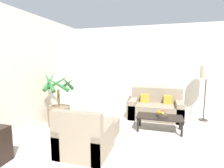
{
  "coord_description": "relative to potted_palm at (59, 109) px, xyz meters",
  "views": [
    {
      "loc": [
        -0.55,
        0.45,
        1.65
      ],
      "look_at": [
        -1.85,
        5.02,
        1.0
      ],
      "focal_mm": 28.0,
      "sensor_mm": 36.0,
      "label": 1
    }
  ],
  "objects": [
    {
      "name": "orange_fruit",
      "position": [
        2.45,
        0.33,
        0.03
      ],
      "size": [
        0.08,
        0.08,
        0.08
      ],
      "color": "orange",
      "rests_on": "fruit_bowl"
    },
    {
      "name": "coffee_table",
      "position": [
        2.47,
        0.32,
        -0.11
      ],
      "size": [
        1.04,
        0.49,
        0.35
      ],
      "color": "black",
      "rests_on": "ground_plane"
    },
    {
      "name": "armchair",
      "position": [
        1.21,
        -1.09,
        -0.14
      ],
      "size": [
        0.86,
        0.83,
        0.85
      ],
      "color": "gray",
      "rests_on": "ground_plane"
    },
    {
      "name": "fruit_bowl",
      "position": [
        2.52,
        0.37,
        -0.03
      ],
      "size": [
        0.27,
        0.27,
        0.05
      ],
      "color": "#42382D",
      "rests_on": "coffee_table"
    },
    {
      "name": "sofa_loveseat",
      "position": [
        2.35,
        1.24,
        -0.13
      ],
      "size": [
        1.46,
        0.76,
        0.84
      ],
      "color": "gray",
      "rests_on": "ground_plane"
    },
    {
      "name": "wall_back",
      "position": [
        3.03,
        1.82,
        0.94
      ],
      "size": [
        8.47,
        0.06,
        2.7
      ],
      "color": "beige",
      "rests_on": "ground_plane"
    },
    {
      "name": "floor_lamp",
      "position": [
        3.63,
        1.39,
        0.86
      ],
      "size": [
        0.33,
        0.33,
        1.5
      ],
      "color": "#2D2823",
      "rests_on": "ground_plane"
    },
    {
      "name": "wall_left",
      "position": [
        -0.44,
        -1.21,
        0.94
      ],
      "size": [
        0.06,
        7.61,
        2.7
      ],
      "color": "beige",
      "rests_on": "ground_plane"
    },
    {
      "name": "apple_green",
      "position": [
        2.53,
        0.29,
        0.03
      ],
      "size": [
        0.08,
        0.08,
        0.08
      ],
      "color": "olive",
      "rests_on": "fruit_bowl"
    },
    {
      "name": "apple_red",
      "position": [
        2.53,
        0.38,
        0.03
      ],
      "size": [
        0.08,
        0.08,
        0.08
      ],
      "color": "red",
      "rests_on": "fruit_bowl"
    },
    {
      "name": "ottoman",
      "position": [
        1.28,
        -0.24,
        -0.24
      ],
      "size": [
        0.62,
        0.45,
        0.35
      ],
      "color": "gray",
      "rests_on": "ground_plane"
    },
    {
      "name": "potted_palm",
      "position": [
        0.0,
        0.0,
        0.0
      ],
      "size": [
        0.84,
        0.85,
        1.39
      ],
      "color": "brown",
      "rests_on": "ground_plane"
    }
  ]
}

